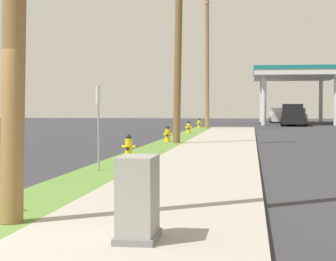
% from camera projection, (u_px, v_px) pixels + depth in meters
% --- Properties ---
extents(sidewalk_slab, '(3.20, 80.00, 0.12)m').
position_uv_depth(sidewalk_slab, '(125.00, 256.00, 6.55)').
color(sidewalk_slab, '#A8A093').
rests_on(sidewalk_slab, ground).
extents(fire_hydrant_second, '(0.42, 0.38, 0.74)m').
position_uv_depth(fire_hydrant_second, '(129.00, 147.00, 18.40)').
color(fire_hydrant_second, yellow).
rests_on(fire_hydrant_second, grass_verge).
extents(fire_hydrant_third, '(0.42, 0.37, 0.74)m').
position_uv_depth(fire_hydrant_third, '(168.00, 135.00, 26.68)').
color(fire_hydrant_third, yellow).
rests_on(fire_hydrant_third, grass_verge).
extents(fire_hydrant_fourth, '(0.42, 0.37, 0.74)m').
position_uv_depth(fire_hydrant_fourth, '(188.00, 128.00, 35.40)').
color(fire_hydrant_fourth, yellow).
rests_on(fire_hydrant_fourth, grass_verge).
extents(fire_hydrant_fifth, '(0.42, 0.38, 0.74)m').
position_uv_depth(fire_hydrant_fifth, '(199.00, 124.00, 43.90)').
color(fire_hydrant_fifth, yellow).
rests_on(fire_hydrant_fifth, grass_verge).
extents(utility_pole_midground, '(1.25, 0.85, 8.61)m').
position_uv_depth(utility_pole_midground, '(178.00, 43.00, 25.65)').
color(utility_pole_midground, brown).
rests_on(utility_pole_midground, grass_verge).
extents(utility_pole_background, '(0.55, 1.37, 9.87)m').
position_uv_depth(utility_pole_background, '(207.00, 61.00, 43.58)').
color(utility_pole_background, '#937047').
rests_on(utility_pole_background, grass_verge).
extents(utility_cabinet, '(0.48, 0.75, 1.01)m').
position_uv_depth(utility_cabinet, '(138.00, 202.00, 7.04)').
color(utility_cabinet, slate).
rests_on(utility_cabinet, sidewalk_slab).
extents(street_sign_post, '(0.05, 0.36, 2.12)m').
position_uv_depth(street_sign_post, '(98.00, 110.00, 14.68)').
color(street_sign_post, gray).
rests_on(street_sign_post, grass_verge).
extents(car_tan_by_near_pump, '(2.01, 4.53, 1.57)m').
position_uv_depth(car_tan_by_near_pump, '(296.00, 117.00, 56.04)').
color(car_tan_by_near_pump, tan).
rests_on(car_tan_by_near_pump, ground).
extents(car_white_by_far_pump, '(2.00, 4.53, 1.57)m').
position_uv_depth(car_white_by_far_pump, '(279.00, 116.00, 63.15)').
color(car_white_by_far_pump, white).
rests_on(car_white_by_far_pump, ground).
extents(truck_black_at_forecourt, '(2.34, 5.48, 1.97)m').
position_uv_depth(truck_black_at_forecourt, '(293.00, 116.00, 52.86)').
color(truck_black_at_forecourt, black).
rests_on(truck_black_at_forecourt, ground).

